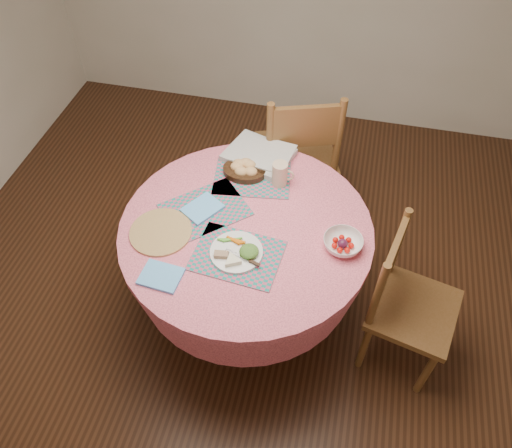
% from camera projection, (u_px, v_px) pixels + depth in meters
% --- Properties ---
extents(ground, '(4.00, 4.00, 0.00)m').
position_uv_depth(ground, '(248.00, 308.00, 2.99)').
color(ground, '#331C0F').
rests_on(ground, ground).
extents(room_envelope, '(4.01, 4.01, 2.71)m').
position_uv_depth(room_envelope, '(242.00, 41.00, 1.69)').
color(room_envelope, silver).
rests_on(room_envelope, ground).
extents(dining_table, '(1.24, 1.24, 0.75)m').
position_uv_depth(dining_table, '(247.00, 251.00, 2.57)').
color(dining_table, pink).
rests_on(dining_table, ground).
extents(chair_right, '(0.49, 0.50, 0.91)m').
position_uv_depth(chair_right, '(405.00, 301.00, 2.46)').
color(chair_right, brown).
rests_on(chair_right, ground).
extents(chair_back, '(0.60, 0.58, 1.03)m').
position_uv_depth(chair_back, '(298.00, 155.00, 3.08)').
color(chair_back, brown).
rests_on(chair_back, ground).
extents(placemat_front, '(0.43, 0.33, 0.01)m').
position_uv_depth(placemat_front, '(237.00, 255.00, 2.30)').
color(placemat_front, '#178379').
rests_on(placemat_front, dining_table).
extents(placemat_left, '(0.50, 0.49, 0.01)m').
position_uv_depth(placemat_left, '(205.00, 210.00, 2.49)').
color(placemat_left, '#178379').
rests_on(placemat_left, dining_table).
extents(placemat_back, '(0.44, 0.35, 0.01)m').
position_uv_depth(placemat_back, '(252.00, 177.00, 2.64)').
color(placemat_back, '#178379').
rests_on(placemat_back, dining_table).
extents(wicker_trivet, '(0.30, 0.30, 0.01)m').
position_uv_depth(wicker_trivet, '(161.00, 232.00, 2.39)').
color(wicker_trivet, olive).
rests_on(wicker_trivet, dining_table).
extents(napkin_near, '(0.19, 0.15, 0.01)m').
position_uv_depth(napkin_near, '(161.00, 276.00, 2.22)').
color(napkin_near, '#63B5FF').
rests_on(napkin_near, dining_table).
extents(napkin_far, '(0.22, 0.23, 0.01)m').
position_uv_depth(napkin_far, '(202.00, 208.00, 2.48)').
color(napkin_far, '#63B5FF').
rests_on(napkin_far, placemat_left).
extents(dinner_plate, '(0.25, 0.25, 0.05)m').
position_uv_depth(dinner_plate, '(238.00, 252.00, 2.29)').
color(dinner_plate, white).
rests_on(dinner_plate, placemat_front).
extents(bread_bowl, '(0.23, 0.23, 0.08)m').
position_uv_depth(bread_bowl, '(244.00, 169.00, 2.63)').
color(bread_bowl, black).
rests_on(bread_bowl, placemat_back).
extents(latte_mug, '(0.12, 0.08, 0.13)m').
position_uv_depth(latte_mug, '(280.00, 174.00, 2.56)').
color(latte_mug, beige).
rests_on(latte_mug, placemat_back).
extents(fruit_bowl, '(0.19, 0.19, 0.06)m').
position_uv_depth(fruit_bowl, '(343.00, 243.00, 2.31)').
color(fruit_bowl, white).
rests_on(fruit_bowl, dining_table).
extents(newspaper_stack, '(0.41, 0.36, 0.04)m').
position_uv_depth(newspaper_stack, '(259.00, 154.00, 2.72)').
color(newspaper_stack, silver).
rests_on(newspaper_stack, dining_table).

